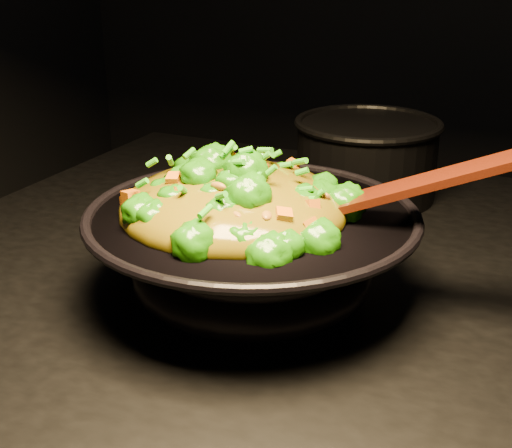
% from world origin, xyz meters
% --- Properties ---
extents(wok, '(0.42, 0.42, 0.10)m').
position_xyz_m(wok, '(-0.10, -0.12, 0.95)').
color(wok, black).
rests_on(wok, stovetop).
extents(stir_fry, '(0.27, 0.27, 0.09)m').
position_xyz_m(stir_fry, '(-0.12, -0.12, 1.04)').
color(stir_fry, '#1F6A07').
rests_on(stir_fry, wok).
extents(spatula, '(0.30, 0.08, 0.13)m').
position_xyz_m(spatula, '(0.08, -0.08, 1.05)').
color(spatula, '#321607').
rests_on(spatula, wok).
extents(back_pot, '(0.28, 0.28, 0.12)m').
position_xyz_m(back_pot, '(-0.09, 0.26, 0.96)').
color(back_pot, black).
rests_on(back_pot, stovetop).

